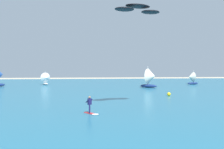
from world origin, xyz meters
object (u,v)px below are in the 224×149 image
(kitesurfer, at_px, (91,107))
(sailboat_center_horizon, at_px, (151,78))
(kite, at_px, (138,9))
(sailboat_far_left, at_px, (46,79))
(sailboat_mid_right, at_px, (191,78))
(marker_buoy, at_px, (169,94))

(kitesurfer, xyz_separation_m, sailboat_center_horizon, (13.95, 30.74, 1.55))
(kite, relative_size, sailboat_far_left, 1.66)
(kite, height_order, sailboat_far_left, kite)
(sailboat_mid_right, bearing_deg, sailboat_far_left, 177.09)
(kitesurfer, xyz_separation_m, marker_buoy, (12.52, 14.25, -0.32))
(sailboat_mid_right, distance_m, sailboat_far_left, 37.78)
(kite, distance_m, sailboat_mid_right, 44.60)
(kitesurfer, height_order, marker_buoy, kitesurfer)
(sailboat_far_left, xyz_separation_m, marker_buoy, (22.83, -28.29, -1.30))
(sailboat_mid_right, bearing_deg, marker_buoy, -119.46)
(kitesurfer, height_order, sailboat_center_horizon, sailboat_center_horizon)
(kitesurfer, bearing_deg, sailboat_mid_right, 55.98)
(kite, bearing_deg, sailboat_far_left, 111.45)
(sailboat_center_horizon, xyz_separation_m, marker_buoy, (-1.43, -16.49, -1.87))
(sailboat_far_left, relative_size, marker_buoy, 6.03)
(kitesurfer, relative_size, kite, 0.34)
(kitesurfer, distance_m, marker_buoy, 18.97)
(sailboat_far_left, height_order, marker_buoy, sailboat_far_left)
(sailboat_center_horizon, height_order, sailboat_far_left, sailboat_center_horizon)
(sailboat_center_horizon, bearing_deg, kitesurfer, -114.41)
(kitesurfer, relative_size, marker_buoy, 3.39)
(kite, distance_m, sailboat_far_left, 43.43)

